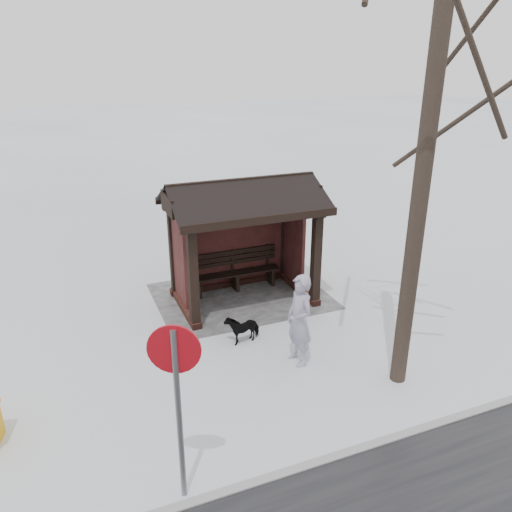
{
  "coord_description": "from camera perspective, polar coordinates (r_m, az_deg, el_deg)",
  "views": [
    {
      "loc": [
        3.95,
        10.5,
        5.62
      ],
      "look_at": [
        -0.0,
        0.8,
        1.47
      ],
      "focal_mm": 35.0,
      "sensor_mm": 36.0,
      "label": 1
    }
  ],
  "objects": [
    {
      "name": "road_sign",
      "position": [
        6.5,
        -9.11,
        -13.76
      ],
      "size": [
        0.63,
        0.31,
        2.66
      ],
      "rotation": [
        0.0,
        0.0,
        -0.43
      ],
      "color": "slate",
      "rests_on": "ground"
    },
    {
      "name": "trampled_patch",
      "position": [
        12.71,
        -1.72,
        -4.59
      ],
      "size": [
        4.2,
        3.2,
        0.02
      ],
      "primitive_type": "cube",
      "color": "gray",
      "rests_on": "ground"
    },
    {
      "name": "tree_near",
      "position": [
        8.35,
        20.5,
        24.08
      ],
      "size": [
        3.42,
        3.42,
        9.03
      ],
      "color": "black",
      "rests_on": "ground"
    },
    {
      "name": "bus_shelter",
      "position": [
        11.88,
        -1.77,
        4.7
      ],
      "size": [
        3.6,
        2.4,
        3.09
      ],
      "color": "#391C15",
      "rests_on": "ground"
    },
    {
      "name": "ground",
      "position": [
        12.55,
        -1.4,
        -5.0
      ],
      "size": [
        120.0,
        120.0,
        0.0
      ],
      "primitive_type": "plane",
      "color": "white",
      "rests_on": "ground"
    },
    {
      "name": "kerb",
      "position": [
        8.49,
        12.86,
        -20.4
      ],
      "size": [
        120.0,
        0.15,
        0.06
      ],
      "primitive_type": "cube",
      "color": "gray",
      "rests_on": "ground"
    },
    {
      "name": "dog",
      "position": [
        10.69,
        -1.57,
        -8.18
      ],
      "size": [
        0.79,
        0.47,
        0.62
      ],
      "primitive_type": "imported",
      "rotation": [
        0.0,
        0.0,
        1.76
      ],
      "color": "black",
      "rests_on": "ground"
    },
    {
      "name": "pedestrian",
      "position": [
        9.7,
        4.99,
        -7.34
      ],
      "size": [
        0.5,
        0.71,
        1.87
      ],
      "primitive_type": "imported",
      "rotation": [
        0.0,
        0.0,
        1.64
      ],
      "color": "#9790A9",
      "rests_on": "ground"
    }
  ]
}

